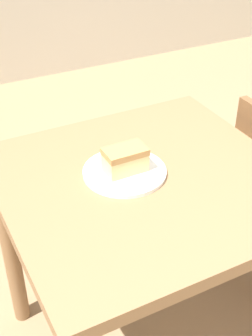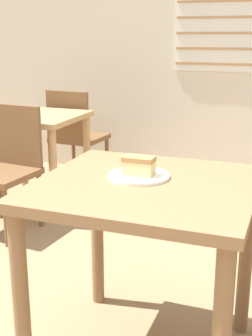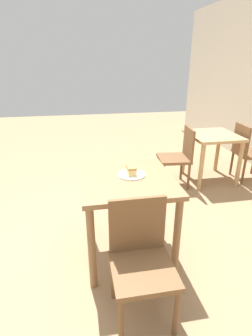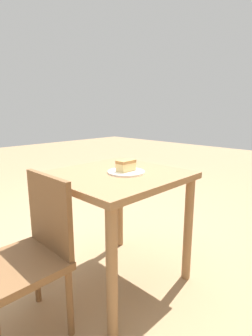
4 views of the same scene
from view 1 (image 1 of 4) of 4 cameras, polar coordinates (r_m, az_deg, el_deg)
name	(u,v)px [view 1 (image 1 of 4)]	position (r m, az deg, el deg)	size (l,w,h in m)	color
dining_table_near	(145,214)	(1.41, 2.33, -5.65)	(0.81, 0.78, 0.78)	olive
plate	(125,172)	(1.34, -0.18, -0.46)	(0.24, 0.24, 0.01)	white
cake_slice	(125,160)	(1.31, -0.11, 1.03)	(0.12, 0.07, 0.07)	#E0C67F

